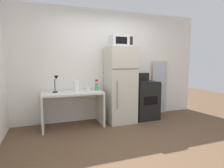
% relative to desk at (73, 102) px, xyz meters
% --- Properties ---
extents(ground_plane, '(12.00, 12.00, 0.00)m').
position_rel_desk_xyz_m(ground_plane, '(0.87, -1.32, -0.53)').
color(ground_plane, brown).
extents(wall_back_white, '(5.00, 0.10, 2.60)m').
position_rel_desk_xyz_m(wall_back_white, '(0.87, 0.38, 0.77)').
color(wall_back_white, white).
rests_on(wall_back_white, ground).
extents(desk, '(1.26, 0.63, 0.75)m').
position_rel_desk_xyz_m(desk, '(0.00, 0.00, 0.00)').
color(desk, silver).
rests_on(desk, ground).
extents(desk_lamp, '(0.14, 0.12, 0.35)m').
position_rel_desk_xyz_m(desk_lamp, '(-0.33, 0.04, 0.46)').
color(desk_lamp, black).
rests_on(desk_lamp, desk).
extents(spray_bottle, '(0.06, 0.06, 0.25)m').
position_rel_desk_xyz_m(spray_bottle, '(0.53, 0.01, 0.32)').
color(spray_bottle, green).
rests_on(spray_bottle, desk).
extents(coffee_mug, '(0.08, 0.08, 0.09)m').
position_rel_desk_xyz_m(coffee_mug, '(0.35, 0.03, 0.27)').
color(coffee_mug, white).
rests_on(coffee_mug, desk).
extents(paper_towel_roll, '(0.11, 0.11, 0.24)m').
position_rel_desk_xyz_m(paper_towel_roll, '(0.07, -0.04, 0.34)').
color(paper_towel_roll, white).
rests_on(paper_towel_roll, desk).
extents(refrigerator, '(0.62, 0.67, 1.71)m').
position_rel_desk_xyz_m(refrigerator, '(1.09, -0.01, 0.32)').
color(refrigerator, beige).
rests_on(refrigerator, ground).
extents(microwave, '(0.46, 0.35, 0.26)m').
position_rel_desk_xyz_m(microwave, '(1.09, -0.03, 1.31)').
color(microwave, silver).
rests_on(microwave, refrigerator).
extents(oven_range, '(0.57, 0.61, 1.10)m').
position_rel_desk_xyz_m(oven_range, '(1.74, 0.02, -0.06)').
color(oven_range, black).
rests_on(oven_range, ground).
extents(leaning_mirror, '(0.44, 0.03, 1.40)m').
position_rel_desk_xyz_m(leaning_mirror, '(2.34, 0.27, 0.17)').
color(leaning_mirror, '#C6B793').
rests_on(leaning_mirror, ground).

